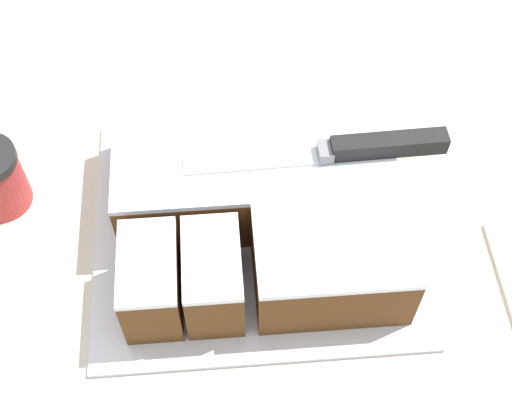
# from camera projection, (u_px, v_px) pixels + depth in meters

# --- Properties ---
(countertop) EXTENTS (1.40, 1.10, 0.96)m
(countertop) POSITION_uv_depth(u_px,v_px,m) (224.00, 339.00, 1.28)
(countertop) COLOR beige
(countertop) RESTS_ON ground_plane
(cake_board) EXTENTS (0.38, 0.34, 0.01)m
(cake_board) POSITION_uv_depth(u_px,v_px,m) (256.00, 227.00, 0.84)
(cake_board) COLOR silver
(cake_board) RESTS_ON countertop
(cake) EXTENTS (0.32, 0.28, 0.09)m
(cake) POSITION_uv_depth(u_px,v_px,m) (260.00, 202.00, 0.81)
(cake) COLOR brown
(cake) RESTS_ON cake_board
(knife) EXTENTS (0.29, 0.03, 0.02)m
(knife) POSITION_uv_depth(u_px,v_px,m) (365.00, 148.00, 0.78)
(knife) COLOR silver
(knife) RESTS_ON cake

